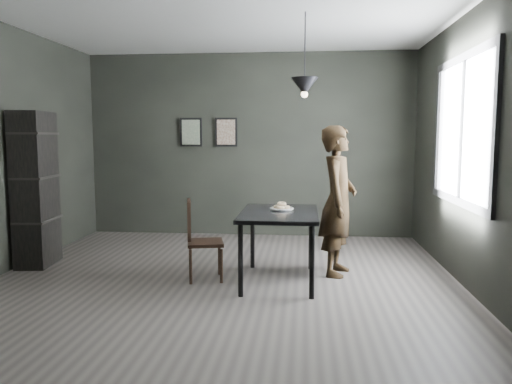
# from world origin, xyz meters

# --- Properties ---
(ground) EXTENTS (5.00, 5.00, 0.00)m
(ground) POSITION_xyz_m (0.00, 0.00, 0.00)
(ground) COLOR #383330
(ground) RESTS_ON ground
(back_wall) EXTENTS (5.00, 0.10, 2.80)m
(back_wall) POSITION_xyz_m (0.00, 2.50, 1.40)
(back_wall) COLOR black
(back_wall) RESTS_ON ground
(ceiling) EXTENTS (5.00, 5.00, 0.02)m
(ceiling) POSITION_xyz_m (0.00, 0.00, 2.80)
(ceiling) COLOR silver
(ceiling) RESTS_ON ground
(window_assembly) EXTENTS (0.04, 1.96, 1.56)m
(window_assembly) POSITION_xyz_m (2.47, 0.20, 1.60)
(window_assembly) COLOR white
(window_assembly) RESTS_ON ground
(cafe_table) EXTENTS (0.80, 1.20, 0.75)m
(cafe_table) POSITION_xyz_m (0.60, 0.00, 0.67)
(cafe_table) COLOR black
(cafe_table) RESTS_ON ground
(white_plate) EXTENTS (0.23, 0.23, 0.01)m
(white_plate) POSITION_xyz_m (0.62, 0.14, 0.76)
(white_plate) COLOR silver
(white_plate) RESTS_ON cafe_table
(donut_pile) EXTENTS (0.18, 0.18, 0.08)m
(donut_pile) POSITION_xyz_m (0.62, 0.14, 0.79)
(donut_pile) COLOR beige
(donut_pile) RESTS_ON white_plate
(woman) EXTENTS (0.52, 0.68, 1.65)m
(woman) POSITION_xyz_m (1.23, 0.36, 0.83)
(woman) COLOR black
(woman) RESTS_ON ground
(wood_chair) EXTENTS (0.45, 0.45, 0.86)m
(wood_chair) POSITION_xyz_m (-0.27, -0.02, 0.49)
(wood_chair) COLOR black
(wood_chair) RESTS_ON ground
(shelf_unit) EXTENTS (0.41, 0.64, 1.83)m
(shelf_unit) POSITION_xyz_m (-2.32, 0.42, 0.91)
(shelf_unit) COLOR black
(shelf_unit) RESTS_ON ground
(pendant_lamp) EXTENTS (0.28, 0.28, 0.86)m
(pendant_lamp) POSITION_xyz_m (0.85, 0.10, 2.05)
(pendant_lamp) COLOR black
(pendant_lamp) RESTS_ON ground
(framed_print_left) EXTENTS (0.34, 0.04, 0.44)m
(framed_print_left) POSITION_xyz_m (-0.90, 2.47, 1.60)
(framed_print_left) COLOR black
(framed_print_left) RESTS_ON ground
(framed_print_right) EXTENTS (0.34, 0.04, 0.44)m
(framed_print_right) POSITION_xyz_m (-0.35, 2.47, 1.60)
(framed_print_right) COLOR black
(framed_print_right) RESTS_ON ground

